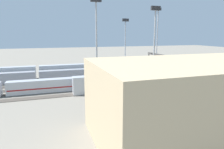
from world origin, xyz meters
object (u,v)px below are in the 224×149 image
(train_on_track_4, at_px, (119,80))
(train_on_track_5, at_px, (148,80))
(train_on_track_1, at_px, (128,71))
(train_on_track_2, at_px, (175,70))
(light_mast_0, at_px, (125,38))
(maintenance_shed, at_px, (216,97))
(signal_gantry, at_px, (167,58))
(light_mast_3, at_px, (154,38))
(light_mast_1, at_px, (96,35))
(train_on_track_0, at_px, (126,68))
(light_mast_2, at_px, (157,31))

(train_on_track_4, relative_size, train_on_track_5, 2.43)
(train_on_track_1, bearing_deg, train_on_track_2, 165.53)
(train_on_track_5, distance_m, light_mast_0, 30.59)
(train_on_track_5, height_order, light_mast_0, light_mast_0)
(train_on_track_1, height_order, maintenance_shed, maintenance_shed)
(signal_gantry, bearing_deg, light_mast_3, 46.78)
(train_on_track_1, distance_m, signal_gantry, 16.27)
(train_on_track_5, bearing_deg, maintenance_shed, 84.48)
(train_on_track_1, distance_m, light_mast_3, 26.96)
(train_on_track_4, distance_m, light_mast_1, 19.72)
(train_on_track_5, xyz_separation_m, light_mast_3, (0.06, 3.10, 13.31))
(train_on_track_0, relative_size, light_mast_0, 5.11)
(train_on_track_2, height_order, light_mast_0, light_mast_0)
(train_on_track_1, bearing_deg, signal_gantry, 150.70)
(light_mast_1, height_order, light_mast_2, light_mast_2)
(maintenance_shed, bearing_deg, light_mast_3, -96.03)
(train_on_track_4, xyz_separation_m, train_on_track_1, (-9.02, -15.00, 0.02))
(train_on_track_5, height_order, light_mast_1, light_mast_1)
(train_on_track_0, height_order, light_mast_3, light_mast_3)
(train_on_track_2, bearing_deg, train_on_track_1, -14.47)
(train_on_track_5, distance_m, train_on_track_2, 25.49)
(train_on_track_2, distance_m, light_mast_0, 25.26)
(train_on_track_2, bearing_deg, light_mast_3, 41.21)
(train_on_track_5, relative_size, maintenance_shed, 1.13)
(train_on_track_0, distance_m, train_on_track_2, 20.56)
(train_on_track_4, distance_m, light_mast_3, 17.83)
(train_on_track_0, height_order, maintenance_shed, maintenance_shed)
(train_on_track_1, height_order, signal_gantry, signal_gantry)
(signal_gantry, bearing_deg, train_on_track_2, -157.41)
(light_mast_1, bearing_deg, light_mast_0, -123.13)
(train_on_track_5, distance_m, light_mast_1, 22.81)
(train_on_track_2, bearing_deg, train_on_track_5, 36.06)
(train_on_track_2, bearing_deg, light_mast_2, -84.79)
(train_on_track_4, xyz_separation_m, light_mast_3, (-7.72, 8.10, 13.88))
(light_mast_2, distance_m, maintenance_shed, 63.48)
(light_mast_2, bearing_deg, light_mast_1, 41.41)
(train_on_track_0, relative_size, light_mast_1, 4.60)
(train_on_track_0, bearing_deg, train_on_track_1, 74.29)
(train_on_track_2, bearing_deg, train_on_track_0, -29.10)
(train_on_track_2, xyz_separation_m, signal_gantry, (6.01, 2.50, 5.40))
(train_on_track_0, height_order, light_mast_2, light_mast_2)
(train_on_track_5, xyz_separation_m, train_on_track_2, (-20.60, -15.00, -0.46))
(light_mast_0, height_order, signal_gantry, light_mast_0)
(train_on_track_1, distance_m, light_mast_2, 25.70)
(light_mast_3, relative_size, signal_gantry, 0.82)
(train_on_track_5, distance_m, train_on_track_1, 20.05)
(light_mast_0, bearing_deg, train_on_track_0, 79.72)
(maintenance_shed, bearing_deg, light_mast_0, -95.97)
(maintenance_shed, bearing_deg, train_on_track_0, -95.75)
(light_mast_2, bearing_deg, maintenance_shed, 69.11)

